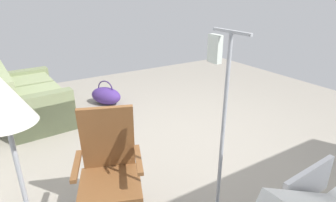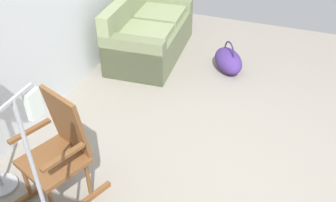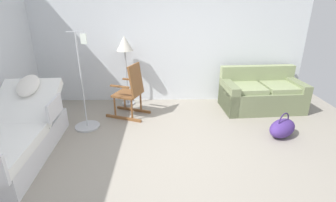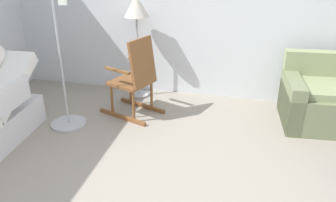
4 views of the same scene
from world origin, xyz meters
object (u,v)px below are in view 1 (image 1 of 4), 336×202
object	(u,v)px
duffel_bag	(106,96)
couch	(30,99)
floor_lamp	(5,115)
rocking_chair	(110,173)

from	to	relation	value
duffel_bag	couch	bearing A→B (deg)	87.10
floor_lamp	couch	bearing A→B (deg)	-5.90
couch	rocking_chair	bearing A→B (deg)	-173.19
couch	rocking_chair	xyz separation A→B (m)	(-2.68, -0.32, 0.20)
floor_lamp	duffel_bag	size ratio (longest dim) A/B	2.31
couch	rocking_chair	size ratio (longest dim) A/B	1.58
couch	floor_lamp	bearing A→B (deg)	174.10
rocking_chair	duffel_bag	world-z (taller)	rocking_chair
duffel_bag	floor_lamp	bearing A→B (deg)	151.80
rocking_chair	duffel_bag	xyz separation A→B (m)	(2.62, -0.87, -0.35)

